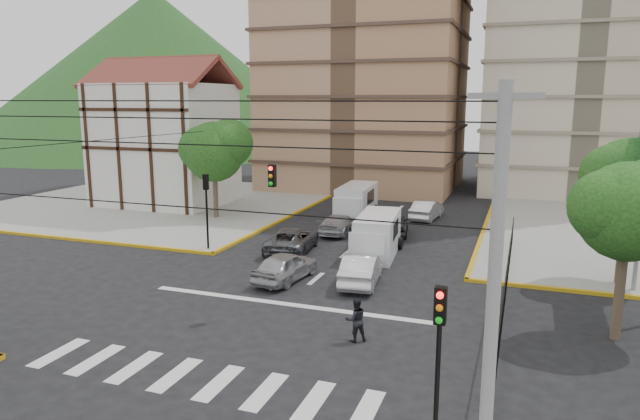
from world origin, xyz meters
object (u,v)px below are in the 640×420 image
at_px(traffic_light_nw, 206,199).
at_px(van_right_lane, 377,236).
at_px(pedestrian_crosswalk, 356,320).
at_px(car_silver_front_left, 285,266).
at_px(car_white_front_right, 362,269).
at_px(van_left_lane, 356,203).
at_px(traffic_light_se, 439,346).

distance_m(traffic_light_nw, van_right_lane, 10.04).
relative_size(van_right_lane, pedestrian_crosswalk, 3.24).
xyz_separation_m(traffic_light_nw, car_silver_front_left, (6.48, -3.57, -2.38)).
xyz_separation_m(van_right_lane, car_white_front_right, (0.55, -5.03, -0.40)).
bearing_deg(van_right_lane, car_white_front_right, -89.42).
bearing_deg(van_left_lane, pedestrian_crosswalk, -76.59).
relative_size(traffic_light_se, pedestrian_crosswalk, 2.64).
bearing_deg(traffic_light_se, car_white_front_right, 113.03).
height_order(traffic_light_nw, car_white_front_right, traffic_light_nw).
height_order(van_right_lane, car_silver_front_left, van_right_lane).
bearing_deg(traffic_light_se, van_right_lane, 108.60).
relative_size(traffic_light_se, car_white_front_right, 0.97).
bearing_deg(traffic_light_se, car_silver_front_left, 127.16).
distance_m(van_left_lane, car_white_front_right, 15.41).
distance_m(traffic_light_nw, pedestrian_crosswalk, 15.15).
height_order(traffic_light_se, van_right_lane, traffic_light_se).
height_order(traffic_light_se, car_silver_front_left, traffic_light_se).
relative_size(traffic_light_nw, pedestrian_crosswalk, 2.64).
bearing_deg(pedestrian_crosswalk, van_right_lane, -112.67).
xyz_separation_m(traffic_light_se, van_left_lane, (-10.09, 27.57, -1.92)).
distance_m(car_silver_front_left, pedestrian_crosswalk, 7.77).
xyz_separation_m(traffic_light_nw, van_right_lane, (9.57, 2.31, -1.97)).
relative_size(traffic_light_se, van_right_lane, 0.81).
height_order(traffic_light_nw, pedestrian_crosswalk, traffic_light_nw).
bearing_deg(traffic_light_nw, car_white_front_right, -15.05).
bearing_deg(traffic_light_se, traffic_light_nw, 135.00).
xyz_separation_m(traffic_light_se, car_white_front_right, (-5.47, 12.88, -2.37)).
relative_size(van_left_lane, pedestrian_crosswalk, 3.32).
height_order(traffic_light_nw, car_silver_front_left, traffic_light_nw).
height_order(car_silver_front_left, pedestrian_crosswalk, pedestrian_crosswalk).
xyz_separation_m(traffic_light_nw, van_left_lane, (5.51, 11.97, -1.92)).
relative_size(traffic_light_nw, car_white_front_right, 0.97).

